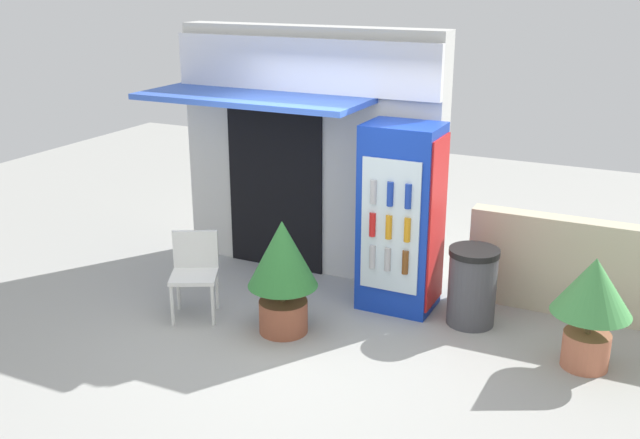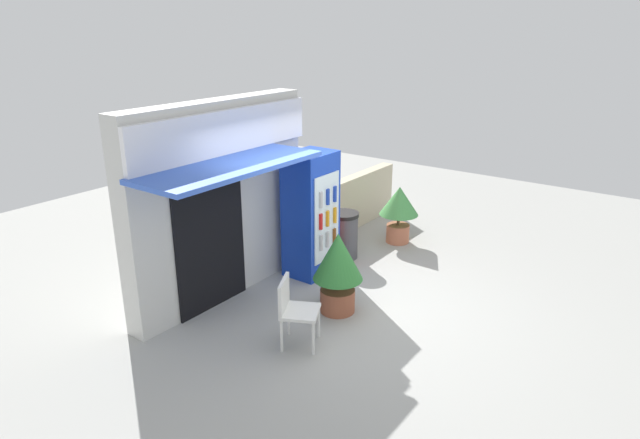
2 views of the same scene
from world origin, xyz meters
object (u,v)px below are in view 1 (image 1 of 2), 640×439
trash_bin (472,286)px  potted_plant_curbside (592,298)px  drink_cooler (401,218)px  potted_plant_near_shop (283,266)px  plastic_chair (195,268)px

trash_bin → potted_plant_curbside: bearing=-19.6°
drink_cooler → potted_plant_near_shop: (-0.80, -1.04, -0.28)m
potted_plant_near_shop → trash_bin: size_ratio=1.44×
potted_plant_curbside → trash_bin: 1.24m
drink_cooler → potted_plant_near_shop: size_ratio=1.70×
drink_cooler → plastic_chair: (-1.78, -1.08, -0.46)m
trash_bin → drink_cooler: bearing=174.5°
potted_plant_curbside → drink_cooler: bearing=166.0°
plastic_chair → potted_plant_near_shop: 1.00m
drink_cooler → trash_bin: bearing=-5.5°
potted_plant_near_shop → trash_bin: potted_plant_near_shop is taller
plastic_chair → potted_plant_curbside: bearing=9.2°
plastic_chair → potted_plant_near_shop: (0.99, 0.04, 0.18)m
plastic_chair → potted_plant_near_shop: bearing=2.1°
potted_plant_curbside → trash_bin: bearing=160.4°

